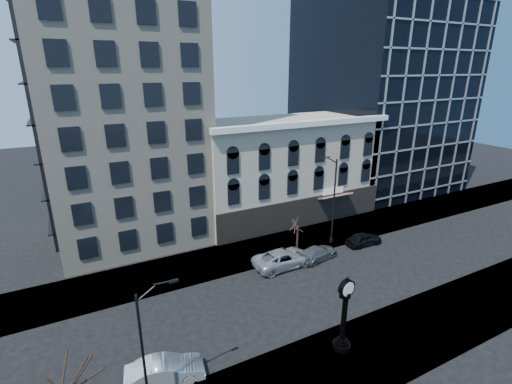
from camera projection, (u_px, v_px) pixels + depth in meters
ground at (257, 305)px, 29.51m from camera, size 160.00×160.00×0.00m
sidewalk_far at (219, 260)px, 36.21m from camera, size 160.00×6.00×0.12m
sidewalk_near at (317, 374)px, 22.77m from camera, size 160.00×6.00×0.12m
cream_tower at (114, 53)px, 36.52m from camera, size 15.90×15.40×42.50m
victorian_row at (283, 168)px, 46.20m from camera, size 22.60×11.19×12.50m
glass_office at (379, 95)px, 56.60m from camera, size 20.00×20.15×28.00m
street_clock at (344, 317)px, 24.10m from camera, size 1.22×1.22×5.40m
street_lamp_near at (151, 317)px, 18.55m from camera, size 2.05×0.38×7.93m
street_lamp_far at (330, 178)px, 37.23m from camera, size 2.51×0.55×9.71m
bare_tree_near at (79, 375)px, 16.66m from camera, size 3.62×3.62×6.22m
bare_tree_far at (298, 222)px, 37.76m from camera, size 2.25×2.25×3.87m
car_near_b at (165, 371)px, 22.11m from camera, size 4.88×2.46×1.54m
car_far_a at (283, 258)px, 34.99m from camera, size 5.98×2.82×1.65m
car_far_b at (318, 253)px, 36.35m from camera, size 4.87×2.70×1.34m
car_far_c at (364, 239)px, 39.28m from camera, size 4.09×1.80×1.37m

